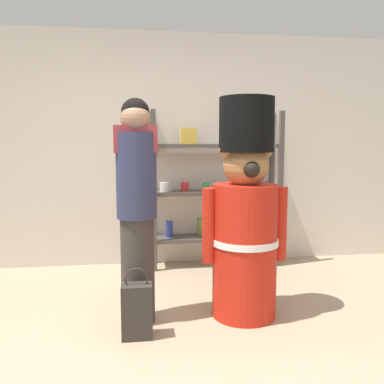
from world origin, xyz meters
The scene contains 6 objects.
ground_plane centered at (0.00, 0.00, 0.00)m, with size 6.40×6.40×0.00m, color tan.
back_wall centered at (0.00, 2.20, 1.30)m, with size 6.40×0.12×2.60m, color silver.
merchandise_shelf centered at (0.59, 1.98, 0.88)m, with size 1.45×0.35×1.73m.
teddy_bear_guard centered at (0.56, 0.59, 0.79)m, with size 0.68×0.52×1.71m.
person_shopper centered at (-0.27, 0.60, 0.91)m, with size 0.32×0.30×1.70m.
shopping_bag centered at (-0.29, 0.32, 0.20)m, with size 0.22×0.14×0.51m.
Camera 1 is at (-0.26, -2.39, 1.35)m, focal length 37.29 mm.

